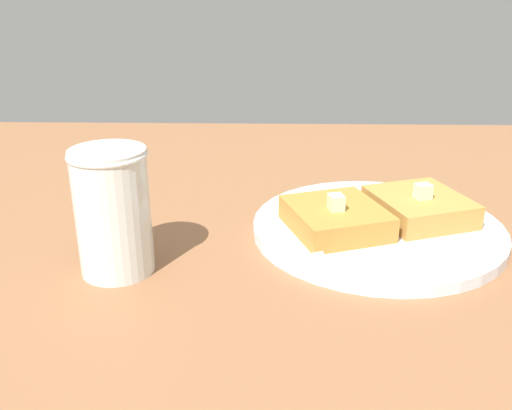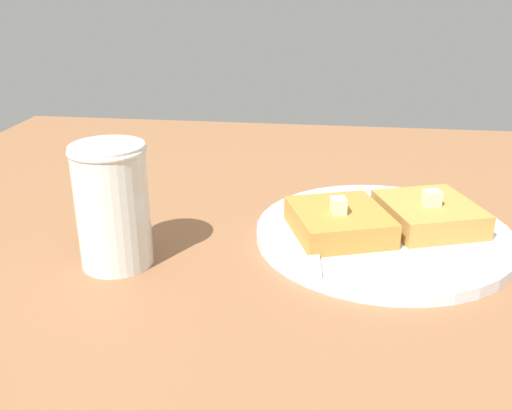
# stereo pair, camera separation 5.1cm
# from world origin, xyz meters

# --- Properties ---
(table_surface) EXTENTS (1.03, 1.03, 0.02)m
(table_surface) POSITION_xyz_m (0.00, 0.00, 0.01)
(table_surface) COLOR brown
(table_surface) RESTS_ON ground
(plate) EXTENTS (0.24, 0.24, 0.01)m
(plate) POSITION_xyz_m (0.06, 0.08, 0.03)
(plate) COLOR silver
(plate) RESTS_ON table_surface
(toast_slice_left) EXTENTS (0.11, 0.11, 0.02)m
(toast_slice_left) POSITION_xyz_m (0.02, 0.06, 0.05)
(toast_slice_left) COLOR #B07C32
(toast_slice_left) RESTS_ON plate
(toast_slice_middle) EXTENTS (0.11, 0.11, 0.02)m
(toast_slice_middle) POSITION_xyz_m (0.11, 0.09, 0.05)
(toast_slice_middle) COLOR #BA863D
(toast_slice_middle) RESTS_ON plate
(butter_pat_primary) EXTENTS (0.02, 0.02, 0.01)m
(butter_pat_primary) POSITION_xyz_m (0.02, 0.06, 0.06)
(butter_pat_primary) COLOR beige
(butter_pat_primary) RESTS_ON toast_slice_left
(butter_pat_secondary) EXTENTS (0.02, 0.02, 0.01)m
(butter_pat_secondary) POSITION_xyz_m (0.11, 0.09, 0.06)
(butter_pat_secondary) COLOR #F0EAB4
(butter_pat_secondary) RESTS_ON toast_slice_middle
(fork) EXTENTS (0.03, 0.16, 0.00)m
(fork) POSITION_xyz_m (-0.01, 0.07, 0.04)
(fork) COLOR silver
(fork) RESTS_ON plate
(syrup_jar) EXTENTS (0.06, 0.06, 0.11)m
(syrup_jar) POSITION_xyz_m (-0.17, 0.00, 0.07)
(syrup_jar) COLOR #351507
(syrup_jar) RESTS_ON table_surface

